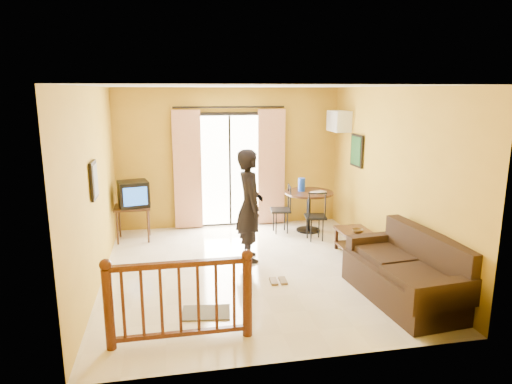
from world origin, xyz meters
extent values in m
plane|color=beige|center=(0.00, 0.00, 0.00)|extent=(5.00, 5.00, 0.00)
plane|color=white|center=(0.00, 0.00, 2.80)|extent=(5.00, 5.00, 0.00)
plane|color=#B78C23|center=(0.00, 2.50, 1.40)|extent=(4.50, 0.00, 4.50)
plane|color=#B78C23|center=(0.00, -2.50, 1.40)|extent=(4.50, 0.00, 4.50)
plane|color=#B78C23|center=(-2.25, 0.00, 1.40)|extent=(0.00, 5.00, 5.00)
plane|color=#B78C23|center=(2.25, 0.00, 1.40)|extent=(0.00, 5.00, 5.00)
cube|color=black|center=(0.00, 2.48, 1.15)|extent=(1.34, 0.03, 2.34)
cube|color=white|center=(0.00, 2.45, 1.15)|extent=(1.20, 0.04, 2.20)
cube|color=black|center=(0.00, 2.43, 1.15)|extent=(0.04, 0.02, 2.20)
cube|color=beige|center=(-0.85, 2.40, 1.20)|extent=(0.55, 0.08, 2.35)
cube|color=beige|center=(0.85, 2.40, 1.20)|extent=(0.55, 0.08, 2.35)
cylinder|color=black|center=(0.00, 2.40, 2.42)|extent=(2.20, 0.04, 0.04)
cube|color=black|center=(-1.90, 1.86, 0.63)|extent=(0.65, 0.54, 0.04)
cylinder|color=black|center=(-2.17, 1.64, 0.31)|extent=(0.04, 0.04, 0.63)
cylinder|color=black|center=(-1.63, 1.64, 0.31)|extent=(0.04, 0.04, 0.63)
cylinder|color=black|center=(-2.17, 2.08, 0.31)|extent=(0.04, 0.04, 0.63)
cylinder|color=black|center=(-1.63, 2.08, 0.31)|extent=(0.04, 0.04, 0.63)
cube|color=black|center=(-1.87, 1.86, 0.88)|extent=(0.61, 0.57, 0.47)
cube|color=blue|center=(-1.82, 1.62, 0.88)|extent=(0.41, 0.10, 0.33)
cube|color=black|center=(-2.22, -0.20, 1.55)|extent=(0.04, 0.42, 0.52)
cube|color=#59564C|center=(-2.19, -0.20, 1.55)|extent=(0.01, 0.34, 0.44)
cylinder|color=black|center=(1.47, 1.78, 0.78)|extent=(0.96, 0.96, 0.04)
cylinder|color=black|center=(1.47, 1.78, 0.39)|extent=(0.08, 0.08, 0.78)
cylinder|color=black|center=(1.47, 1.78, 0.01)|extent=(0.47, 0.47, 0.03)
cylinder|color=blue|center=(1.34, 1.88, 0.93)|extent=(0.14, 0.14, 0.26)
cube|color=beige|center=(1.63, 1.68, 0.81)|extent=(0.33, 0.28, 0.02)
cube|color=white|center=(2.10, 1.95, 2.15)|extent=(0.30, 0.60, 0.40)
cube|color=gray|center=(1.95, 1.95, 2.15)|extent=(0.02, 0.56, 0.36)
cube|color=black|center=(2.22, 1.30, 1.65)|extent=(0.04, 0.50, 0.60)
cube|color=black|center=(2.19, 1.30, 1.65)|extent=(0.01, 0.42, 0.52)
cube|color=black|center=(1.85, 0.26, 0.40)|extent=(0.52, 0.94, 0.04)
cube|color=black|center=(1.85, 0.26, 0.13)|extent=(0.48, 0.90, 0.03)
cube|color=black|center=(1.64, -0.16, 0.20)|extent=(0.05, 0.05, 0.40)
cube|color=black|center=(2.06, -0.16, 0.20)|extent=(0.05, 0.05, 0.40)
cube|color=black|center=(1.64, 0.67, 0.20)|extent=(0.05, 0.05, 0.40)
cube|color=black|center=(2.06, 0.67, 0.20)|extent=(0.05, 0.05, 0.40)
imported|color=brown|center=(1.85, 0.26, 0.45)|extent=(0.22, 0.22, 0.06)
cube|color=black|center=(1.80, -1.39, 0.22)|extent=(1.06, 1.86, 0.45)
cube|color=black|center=(2.13, -1.39, 0.61)|extent=(0.37, 1.80, 0.61)
cube|color=black|center=(1.80, -2.26, 0.47)|extent=(0.91, 0.26, 0.33)
cube|color=black|center=(1.80, -0.52, 0.47)|extent=(0.91, 0.26, 0.33)
cube|color=black|center=(1.74, -1.78, 0.48)|extent=(0.68, 0.78, 0.11)
cube|color=black|center=(1.74, -1.00, 0.48)|extent=(0.68, 0.78, 0.11)
imported|color=black|center=(0.05, 0.47, 0.92)|extent=(0.45, 0.68, 1.84)
cylinder|color=#471E0F|center=(-1.90, -1.90, 0.46)|extent=(0.11, 0.11, 0.92)
cylinder|color=#471E0F|center=(-0.40, -1.90, 0.46)|extent=(0.11, 0.11, 0.92)
sphere|color=#471E0F|center=(-1.90, -1.90, 0.97)|extent=(0.13, 0.13, 0.13)
sphere|color=#471E0F|center=(-0.40, -1.90, 0.97)|extent=(0.13, 0.13, 0.13)
cube|color=#471E0F|center=(-1.15, -1.90, 0.92)|extent=(1.55, 0.08, 0.06)
cube|color=#471E0F|center=(-1.15, -1.90, 0.10)|extent=(1.55, 0.06, 0.05)
cube|color=#585346|center=(-0.82, -1.29, 0.01)|extent=(0.65, 0.47, 0.02)
cube|color=brown|center=(0.23, -0.53, 0.01)|extent=(0.12, 0.26, 0.03)
cube|color=brown|center=(0.37, -0.53, 0.01)|extent=(0.12, 0.26, 0.03)
camera|label=1|loc=(-1.21, -6.58, 2.75)|focal=32.00mm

